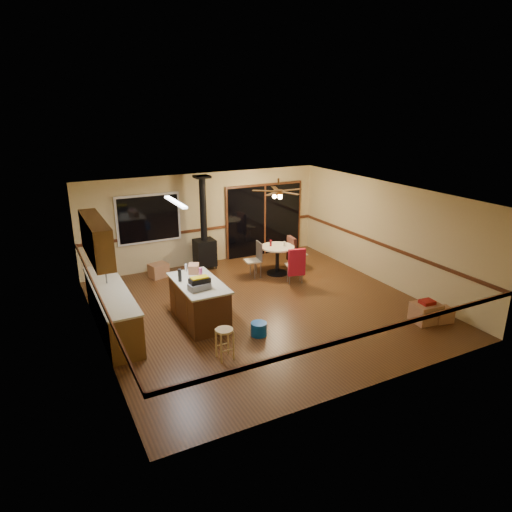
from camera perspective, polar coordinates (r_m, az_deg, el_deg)
floor at (r=10.46m, az=0.75°, el=-6.45°), size 7.00×7.00×0.00m
ceiling at (r=9.64m, az=0.82°, el=7.68°), size 7.00×7.00×0.00m
wall_back at (r=13.05m, az=-6.45°, el=4.63°), size 7.00×0.00×7.00m
wall_front at (r=7.29m, az=13.87°, el=-7.40°), size 7.00×0.00×7.00m
wall_left at (r=8.98m, az=-19.39°, el=-2.90°), size 0.00×7.00×7.00m
wall_right at (r=11.95m, az=15.80°, el=2.72°), size 0.00×7.00×7.00m
chair_rail at (r=10.07m, az=0.78°, el=-1.29°), size 7.00×7.00×0.08m
window at (r=12.50m, az=-13.28°, el=4.57°), size 1.72×0.10×1.32m
sliding_door at (r=13.83m, az=1.05°, el=4.48°), size 2.52×0.10×2.10m
lower_cabinets at (r=9.80m, az=-17.55°, el=-6.40°), size 0.60×3.00×0.86m
countertop at (r=9.63m, az=-17.81°, el=-3.97°), size 0.64×3.04×0.04m
upper_cabinets at (r=9.48m, az=-19.37°, el=2.05°), size 0.35×2.00×0.80m
kitchen_island at (r=9.72m, az=-7.12°, el=-5.70°), size 0.88×1.68×0.90m
wood_stove at (r=12.73m, az=-6.47°, el=1.60°), size 0.55×0.50×2.52m
ceiling_fan at (r=11.86m, az=2.80°, el=7.83°), size 0.24×0.24×0.55m
fluorescent_strip at (r=9.25m, az=-10.04°, el=6.66°), size 0.10×1.20×0.04m
toolbox_grey at (r=9.14m, az=-7.09°, el=-3.82°), size 0.45×0.29×0.13m
toolbox_black at (r=9.16m, az=-7.05°, el=-3.43°), size 0.42×0.24×0.23m
toolbox_yellow_lid at (r=9.12m, az=-7.08°, el=-2.69°), size 0.36×0.20×0.03m
box_on_island at (r=10.03m, az=-7.79°, el=-1.57°), size 0.32×0.36×0.20m
bottle_dark at (r=9.60m, az=-9.51°, el=-2.38°), size 0.08×0.08×0.26m
bottle_pink at (r=9.72m, az=-6.93°, el=-2.12°), size 0.09×0.09×0.23m
bottle_white at (r=10.15m, az=-8.73°, el=-1.45°), size 0.06×0.06×0.17m
bar_stool at (r=8.41m, az=-3.93°, el=-10.89°), size 0.37×0.37×0.59m
blue_bucket at (r=9.24m, az=0.36°, el=-9.10°), size 0.37×0.37×0.27m
dining_table at (r=12.29m, az=2.68°, el=0.11°), size 0.91×0.91×0.78m
glass_red at (r=12.20m, az=1.86°, el=1.62°), size 0.08×0.08×0.17m
glass_cream at (r=12.24m, az=3.55°, el=1.56°), size 0.06×0.06×0.13m
chair_left at (r=12.08m, az=0.03°, el=0.08°), size 0.45×0.44×0.51m
chair_near at (r=11.59m, az=5.08°, el=-0.77°), size 0.52×0.55×0.70m
chair_right at (r=12.58m, az=4.58°, el=0.83°), size 0.50×0.47×0.70m
box_under_window at (r=12.44m, az=-12.08°, el=-1.75°), size 0.55×0.48×0.37m
box_corner_a at (r=10.37m, az=20.45°, el=-6.65°), size 0.60×0.52×0.42m
box_corner_b at (r=10.55m, az=22.28°, el=-6.80°), size 0.44×0.40×0.30m
box_small_red at (r=10.28m, az=20.60°, el=-5.40°), size 0.31×0.26×0.08m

